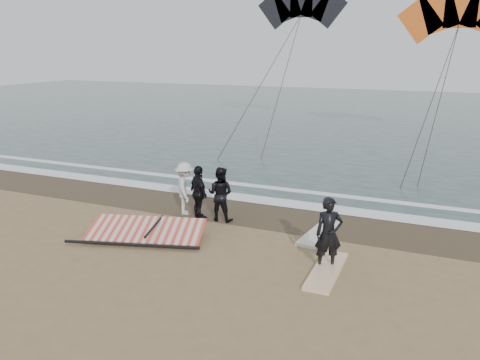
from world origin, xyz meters
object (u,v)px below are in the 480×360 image
object	(u,v)px
sail_rig	(147,231)
board_cream	(320,233)
board_white	(327,271)
man_main	(329,234)

from	to	relation	value
sail_rig	board_cream	bearing A→B (deg)	24.49
board_white	board_cream	distance (m)	2.58
man_main	board_white	xyz separation A→B (m)	(0.05, -0.25, -0.93)
man_main	board_white	bearing A→B (deg)	-104.82
man_main	board_white	world-z (taller)	man_main
board_cream	sail_rig	size ratio (longest dim) A/B	0.60
man_main	board_white	size ratio (longest dim) A/B	0.82
board_white	sail_rig	size ratio (longest dim) A/B	0.60
board_white	man_main	bearing A→B (deg)	101.61
man_main	sail_rig	xyz separation A→B (m)	(-5.59, -0.00, -0.78)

